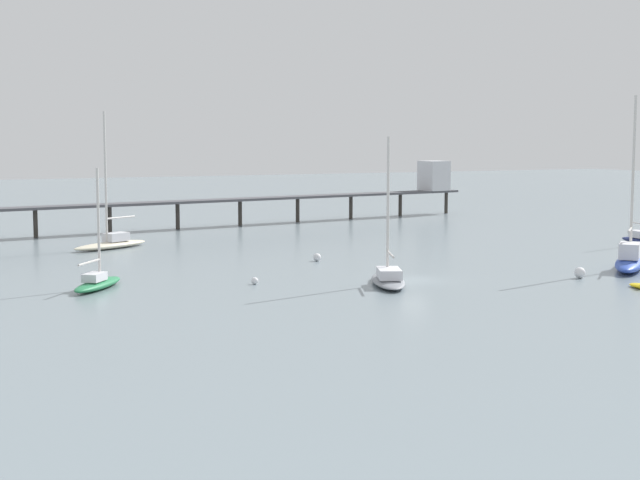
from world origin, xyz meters
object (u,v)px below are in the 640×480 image
(sailboat_navy, at_px, (640,238))
(sailboat_cream, at_px, (112,241))
(sailboat_gray, at_px, (388,277))
(sailboat_blue, at_px, (630,259))
(mooring_buoy_mid, at_px, (317,257))
(sailboat_green, at_px, (97,281))
(mooring_buoy_near, at_px, (580,273))
(mooring_buoy_outer, at_px, (255,281))
(pier, at_px, (306,191))

(sailboat_navy, distance_m, sailboat_cream, 54.95)
(sailboat_gray, relative_size, sailboat_blue, 0.77)
(sailboat_navy, xyz_separation_m, sailboat_blue, (-15.30, -14.14, 0.31))
(sailboat_navy, bearing_deg, mooring_buoy_mid, 176.00)
(sailboat_navy, bearing_deg, sailboat_green, -175.53)
(sailboat_blue, distance_m, sailboat_green, 43.83)
(sailboat_blue, xyz_separation_m, mooring_buoy_mid, (-21.30, 16.70, -0.60))
(sailboat_gray, xyz_separation_m, sailboat_blue, (22.51, -1.81, 0.31))
(mooring_buoy_near, bearing_deg, sailboat_gray, 166.71)
(sailboat_navy, height_order, sailboat_cream, sailboat_cream)
(sailboat_blue, bearing_deg, mooring_buoy_outer, 168.08)
(pier, relative_size, sailboat_green, 8.93)
(sailboat_gray, relative_size, sailboat_green, 1.25)
(sailboat_blue, bearing_deg, mooring_buoy_mid, 141.89)
(sailboat_gray, distance_m, mooring_buoy_outer, 10.18)
(sailboat_cream, bearing_deg, pier, 31.79)
(sailboat_cream, bearing_deg, mooring_buoy_mid, -51.03)
(sailboat_gray, bearing_deg, mooring_buoy_outer, 151.61)
(sailboat_cream, bearing_deg, sailboat_navy, -21.79)
(pier, xyz_separation_m, sailboat_green, (-37.57, -43.85, -3.52))
(sailboat_blue, xyz_separation_m, mooring_buoy_near, (-7.04, -1.85, -0.51))
(pier, bearing_deg, sailboat_navy, -62.46)
(mooring_buoy_near, bearing_deg, pier, 88.09)
(sailboat_gray, relative_size, sailboat_cream, 0.82)
(pier, height_order, mooring_buoy_outer, pier)
(pier, bearing_deg, mooring_buoy_outer, -119.30)
(mooring_buoy_near, bearing_deg, sailboat_cream, 128.25)
(sailboat_navy, height_order, mooring_buoy_mid, sailboat_navy)
(pier, distance_m, mooring_buoy_outer, 53.82)
(sailboat_gray, bearing_deg, pier, 71.46)
(sailboat_green, bearing_deg, sailboat_blue, -12.66)
(sailboat_navy, height_order, sailboat_green, sailboat_navy)
(pier, relative_size, sailboat_gray, 7.12)
(pier, height_order, sailboat_cream, sailboat_cream)
(sailboat_gray, relative_size, mooring_buoy_outer, 20.61)
(mooring_buoy_outer, bearing_deg, sailboat_green, 165.29)
(sailboat_blue, relative_size, mooring_buoy_near, 16.60)
(pier, height_order, sailboat_gray, sailboat_gray)
(sailboat_blue, relative_size, sailboat_green, 1.64)
(sailboat_blue, bearing_deg, sailboat_navy, 42.75)
(pier, distance_m, mooring_buoy_near, 55.46)
(sailboat_green, distance_m, mooring_buoy_outer, 11.69)
(sailboat_navy, xyz_separation_m, mooring_buoy_near, (-22.34, -15.99, -0.21))
(pier, xyz_separation_m, mooring_buoy_mid, (-16.10, -36.75, -3.77))
(sailboat_blue, height_order, sailboat_green, sailboat_blue)
(sailboat_green, xyz_separation_m, mooring_buoy_mid, (21.47, 7.09, -0.25))
(sailboat_green, bearing_deg, mooring_buoy_near, -17.78)
(mooring_buoy_outer, bearing_deg, pier, 60.70)
(sailboat_cream, relative_size, mooring_buoy_outer, 25.27)
(sailboat_cream, distance_m, mooring_buoy_mid, 22.94)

